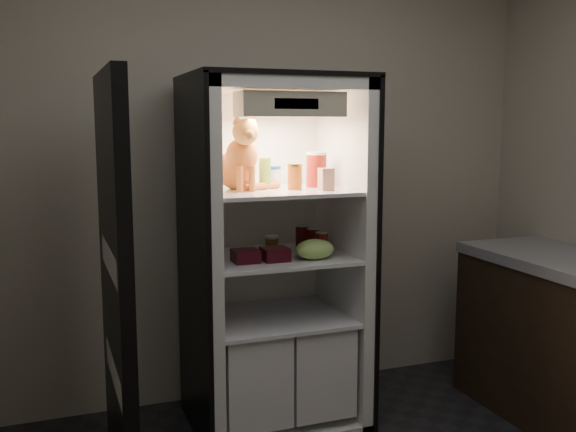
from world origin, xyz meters
The scene contains 16 objects.
room_shell centered at (0.00, 0.00, 1.62)m, with size 3.60×3.60×3.60m.
refrigerator centered at (0.00, 1.38, 0.79)m, with size 0.90×0.72×1.88m.
fridge_door centered at (-0.85, 1.03, 0.91)m, with size 0.06×0.87×1.85m.
tabby_cat centered at (-0.18, 1.36, 1.44)m, with size 0.33×0.37×0.40m.
parmesan_shaker centered at (-0.05, 1.36, 1.37)m, with size 0.06×0.06×0.16m.
mayo_tub centered at (0.02, 1.41, 1.35)m, with size 0.08×0.08×0.11m.
salsa_jar centered at (0.09, 1.27, 1.36)m, with size 0.08×0.08×0.13m.
pepper_jar centered at (0.24, 1.36, 1.38)m, with size 0.11×0.11×0.19m.
cream_carton centered at (0.22, 1.18, 1.35)m, with size 0.07×0.07×0.11m, color beige.
soda_can_a centered at (0.18, 1.41, 1.01)m, with size 0.07×0.07×0.14m.
soda_can_b centered at (0.22, 1.36, 1.00)m, with size 0.07×0.07×0.13m.
soda_can_c centered at (0.22, 1.23, 1.00)m, with size 0.07×0.07×0.13m.
condiment_jar centered at (-0.02, 1.34, 0.99)m, with size 0.07×0.07×0.10m.
grape_bag centered at (0.15, 1.16, 0.99)m, with size 0.21×0.15×0.10m, color #95C15A.
berry_box_left centered at (-0.20, 1.21, 0.97)m, with size 0.13×0.13×0.06m, color #430B12.
berry_box_right centered at (-0.05, 1.20, 0.97)m, with size 0.13×0.13×0.07m, color #430B12.
Camera 1 is at (-1.10, -1.81, 1.63)m, focal length 40.00 mm.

